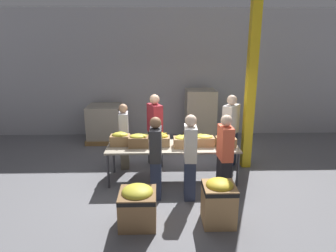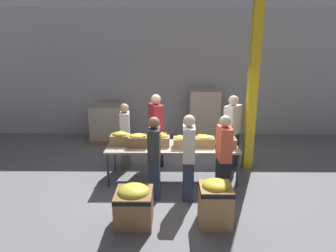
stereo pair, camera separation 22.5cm
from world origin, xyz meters
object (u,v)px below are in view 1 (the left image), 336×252
object	(u,v)px
banana_box_5	(226,141)
volunteer_3	(230,132)
banana_box_2	(160,140)
volunteer_1	(190,158)
sorting_table	(173,148)
banana_box_0	(120,139)
banana_box_3	(183,141)
banana_box_1	(139,140)
pallet_stack_1	(200,116)
donation_bin_0	(138,204)
support_pillar	(251,85)
banana_box_4	(204,140)
volunteer_2	(156,158)
volunteer_0	(225,157)
volunteer_5	(155,131)
pallet_stack_0	(105,124)
volunteer_4	(124,136)
donation_bin_1	(219,200)

from	to	relation	value
banana_box_5	volunteer_3	size ratio (longest dim) A/B	0.23
banana_box_2	volunteer_1	bearing A→B (deg)	-56.05
sorting_table	banana_box_0	size ratio (longest dim) A/B	6.82
banana_box_3	sorting_table	bearing A→B (deg)	158.98
banana_box_1	pallet_stack_1	world-z (taller)	pallet_stack_1
banana_box_5	donation_bin_0	distance (m)	2.50
support_pillar	banana_box_0	bearing A→B (deg)	-168.02
banana_box_5	support_pillar	distance (m)	1.50
banana_box_4	volunteer_1	size ratio (longest dim) A/B	0.25
banana_box_0	volunteer_2	bearing A→B (deg)	-46.78
banana_box_2	donation_bin_0	size ratio (longest dim) A/B	0.59
banana_box_3	volunteer_0	distance (m)	1.04
banana_box_0	banana_box_5	distance (m)	2.29
volunteer_0	volunteer_5	distance (m)	2.10
banana_box_0	pallet_stack_1	world-z (taller)	pallet_stack_1
banana_box_3	pallet_stack_0	world-z (taller)	pallet_stack_0
volunteer_5	support_pillar	world-z (taller)	support_pillar
volunteer_1	volunteer_4	bearing A→B (deg)	45.02
banana_box_5	banana_box_3	bearing A→B (deg)	-179.24
banana_box_3	volunteer_4	world-z (taller)	volunteer_4
banana_box_0	banana_box_1	bearing A→B (deg)	-15.02
volunteer_3	pallet_stack_0	world-z (taller)	volunteer_3
volunteer_4	banana_box_2	bearing A→B (deg)	46.73
volunteer_1	volunteer_4	xyz separation A→B (m)	(-1.43, 1.54, -0.05)
volunteer_4	support_pillar	bearing A→B (deg)	85.30
banana_box_4	volunteer_3	distance (m)	1.04
banana_box_3	volunteer_1	world-z (taller)	volunteer_1
banana_box_4	banana_box_0	bearing A→B (deg)	177.59
banana_box_4	donation_bin_0	xyz separation A→B (m)	(-1.34, -1.71, -0.54)
donation_bin_0	sorting_table	bearing A→B (deg)	69.30
support_pillar	pallet_stack_1	distance (m)	2.57
banana_box_0	banana_box_3	bearing A→B (deg)	-6.25
volunteer_2	donation_bin_0	bearing A→B (deg)	164.83
banana_box_4	pallet_stack_1	world-z (taller)	pallet_stack_1
banana_box_1	volunteer_5	size ratio (longest dim) A/B	0.24
sorting_table	donation_bin_1	distance (m)	1.88
banana_box_1	pallet_stack_1	distance (m)	3.31
banana_box_0	pallet_stack_1	bearing A→B (deg)	52.18
volunteer_4	pallet_stack_1	size ratio (longest dim) A/B	0.99
banana_box_3	volunteer_3	size ratio (longest dim) A/B	0.22
pallet_stack_1	banana_box_2	bearing A→B (deg)	-114.15
volunteer_1	volunteer_3	xyz separation A→B (m)	(1.12, 1.55, 0.05)
volunteer_0	support_pillar	world-z (taller)	support_pillar
volunteer_5	support_pillar	distance (m)	2.50
banana_box_2	banana_box_3	xyz separation A→B (m)	(0.49, -0.10, -0.01)
volunteer_0	volunteer_3	world-z (taller)	volunteer_3
banana_box_2	volunteer_4	xyz separation A→B (m)	(-0.86, 0.69, -0.14)
banana_box_5	donation_bin_1	world-z (taller)	banana_box_5
volunteer_1	volunteer_3	size ratio (longest dim) A/B	0.94
volunteer_0	pallet_stack_1	size ratio (longest dim) A/B	1.04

